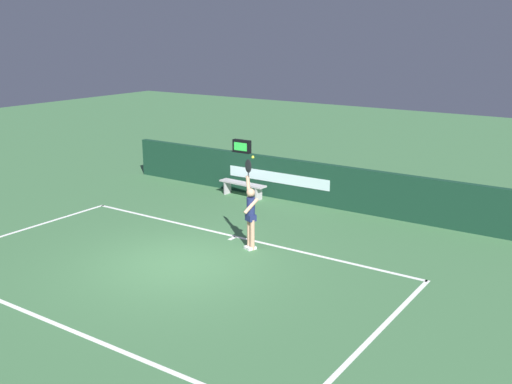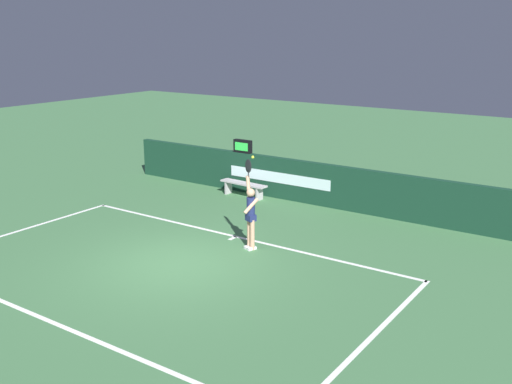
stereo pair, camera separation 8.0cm
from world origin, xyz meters
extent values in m
plane|color=#407144|center=(0.00, 0.00, 0.00)|extent=(60.00, 60.00, 0.00)
cube|color=white|center=(0.00, 2.29, 0.00)|extent=(10.38, 0.11, 0.00)
cube|color=white|center=(0.00, -3.55, 0.00)|extent=(10.38, 0.11, 0.00)
cube|color=white|center=(-5.19, -0.63, 0.00)|extent=(0.11, 5.95, 0.00)
cube|color=white|center=(5.19, -0.63, 0.00)|extent=(0.11, 5.95, 0.00)
cube|color=white|center=(0.00, 2.14, 0.00)|extent=(0.11, 0.30, 0.00)
cube|color=#143927|center=(0.00, 6.18, 0.67)|extent=(14.19, 0.21, 1.34)
cube|color=silver|center=(-1.07, 6.07, 0.70)|extent=(3.79, 0.01, 0.35)
cube|color=black|center=(-2.55, 6.18, 1.56)|extent=(0.67, 0.16, 0.43)
cube|color=#33E54C|center=(-2.55, 6.10, 1.56)|extent=(0.52, 0.01, 0.27)
cylinder|color=tan|center=(0.91, 1.75, 0.39)|extent=(0.11, 0.11, 0.78)
cylinder|color=tan|center=(0.78, 1.80, 0.39)|extent=(0.11, 0.11, 0.78)
cube|color=white|center=(0.90, 1.73, 0.04)|extent=(0.18, 0.26, 0.07)
cube|color=white|center=(0.78, 1.78, 0.04)|extent=(0.18, 0.26, 0.07)
cylinder|color=navy|center=(0.85, 1.77, 1.06)|extent=(0.21, 0.21, 0.56)
cube|color=navy|center=(0.85, 1.77, 0.82)|extent=(0.29, 0.27, 0.16)
sphere|color=tan|center=(0.85, 1.77, 1.47)|extent=(0.21, 0.21, 0.21)
cylinder|color=tan|center=(0.75, 1.81, 1.60)|extent=(0.19, 0.15, 0.53)
cylinder|color=tan|center=(0.92, 1.68, 1.16)|extent=(0.24, 0.43, 0.37)
ellipsoid|color=black|center=(0.75, 1.81, 2.11)|extent=(0.32, 0.15, 0.39)
cylinder|color=black|center=(0.75, 1.81, 1.92)|extent=(0.03, 0.03, 0.18)
sphere|color=#D2E436|center=(1.15, 1.43, 2.45)|extent=(0.07, 0.07, 0.07)
cube|color=#B5ACB1|center=(-2.12, 5.60, 0.46)|extent=(1.74, 0.47, 0.05)
cube|color=#B5ACB1|center=(-2.77, 5.64, 0.23)|extent=(0.08, 0.32, 0.46)
cube|color=#B5ACB1|center=(-1.46, 5.56, 0.23)|extent=(0.08, 0.32, 0.46)
camera|label=1|loc=(8.83, -9.78, 5.30)|focal=41.71mm
camera|label=2|loc=(8.90, -9.74, 5.30)|focal=41.71mm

